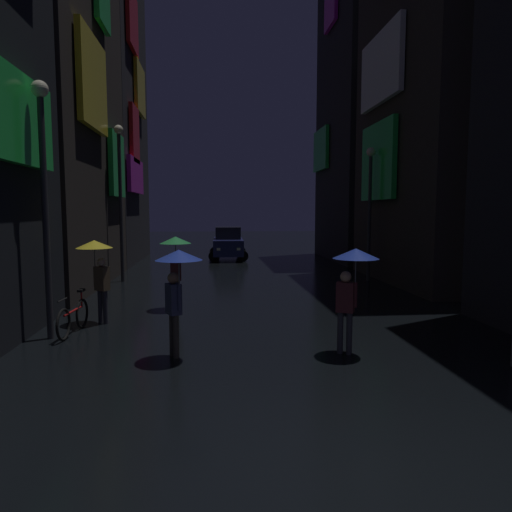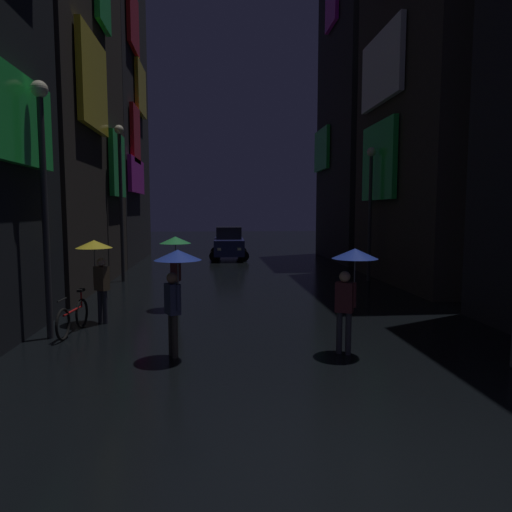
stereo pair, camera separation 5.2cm
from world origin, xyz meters
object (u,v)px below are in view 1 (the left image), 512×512
object	(u,v)px
pedestrian_midstreet_left_blue	(352,271)
car_distant	(228,244)
bicycle_parked_at_storefront	(73,317)
pedestrian_foreground_right_blue	(177,273)
pedestrian_far_right_yellow	(97,258)
pedestrian_midstreet_centre_green	(176,252)
streetlamp_left_near	(44,181)
streetlamp_right_far	(370,198)
streetlamp_left_far	(120,186)

from	to	relation	value
pedestrian_midstreet_left_blue	car_distant	bearing A→B (deg)	95.63
pedestrian_midstreet_left_blue	bicycle_parked_at_storefront	distance (m)	6.45
pedestrian_foreground_right_blue	pedestrian_far_right_yellow	bearing A→B (deg)	126.41
pedestrian_far_right_yellow	pedestrian_midstreet_left_blue	xyz separation A→B (m)	(5.64, -3.09, 0.00)
bicycle_parked_at_storefront	car_distant	size ratio (longest dim) A/B	0.43
pedestrian_midstreet_centre_green	pedestrian_far_right_yellow	bearing A→B (deg)	-142.55
pedestrian_foreground_right_blue	pedestrian_midstreet_left_blue	bearing A→B (deg)	-1.16
pedestrian_far_right_yellow	pedestrian_midstreet_left_blue	size ratio (longest dim) A/B	1.00
pedestrian_midstreet_left_blue	streetlamp_left_near	world-z (taller)	streetlamp_left_near
streetlamp_right_far	streetlamp_left_far	size ratio (longest dim) A/B	0.87
pedestrian_midstreet_left_blue	pedestrian_foreground_right_blue	bearing A→B (deg)	178.84
pedestrian_foreground_right_blue	streetlamp_right_far	world-z (taller)	streetlamp_right_far
pedestrian_far_right_yellow	streetlamp_left_near	size ratio (longest dim) A/B	0.38
pedestrian_far_right_yellow	streetlamp_left_far	size ratio (longest dim) A/B	0.34
pedestrian_midstreet_centre_green	streetlamp_left_near	world-z (taller)	streetlamp_left_near
pedestrian_midstreet_left_blue	streetlamp_right_far	size ratio (longest dim) A/B	0.39
streetlamp_right_far	bicycle_parked_at_storefront	bearing A→B (deg)	-142.85
pedestrian_foreground_right_blue	car_distant	xyz separation A→B (m)	(1.61, 18.23, -0.74)
pedestrian_midstreet_centre_green	bicycle_parked_at_storefront	bearing A→B (deg)	-132.01
streetlamp_left_near	streetlamp_right_far	bearing A→B (deg)	37.33
bicycle_parked_at_storefront	streetlamp_left_far	world-z (taller)	streetlamp_left_far
pedestrian_far_right_yellow	car_distant	world-z (taller)	pedestrian_far_right_yellow
bicycle_parked_at_storefront	streetlamp_left_near	xyz separation A→B (m)	(-0.40, -0.35, 3.12)
bicycle_parked_at_storefront	streetlamp_right_far	xyz separation A→B (m)	(9.60, 7.27, 2.99)
pedestrian_midstreet_centre_green	streetlamp_left_far	distance (m)	6.52
car_distant	streetlamp_left_far	distance (m)	9.83
pedestrian_far_right_yellow	streetlamp_left_near	distance (m)	2.40
pedestrian_midstreet_centre_green	streetlamp_left_far	bearing A→B (deg)	114.81
pedestrian_foreground_right_blue	pedestrian_midstreet_left_blue	size ratio (longest dim) A/B	1.00
streetlamp_left_near	streetlamp_left_far	size ratio (longest dim) A/B	0.90
pedestrian_midstreet_left_blue	streetlamp_right_far	xyz separation A→B (m)	(3.63, 9.36, 1.71)
pedestrian_midstreet_left_blue	streetlamp_left_near	size ratio (longest dim) A/B	0.38
pedestrian_far_right_yellow	streetlamp_right_far	xyz separation A→B (m)	(9.27, 6.27, 1.71)
pedestrian_far_right_yellow	streetlamp_right_far	world-z (taller)	streetlamp_right_far
streetlamp_right_far	pedestrian_midstreet_left_blue	bearing A→B (deg)	-111.18
pedestrian_foreground_right_blue	car_distant	distance (m)	18.32
pedestrian_foreground_right_blue	car_distant	bearing A→B (deg)	84.94
car_distant	streetlamp_right_far	xyz separation A→B (m)	(5.43, -8.94, 2.46)
bicycle_parked_at_storefront	car_distant	xyz separation A→B (m)	(4.17, 16.21, 0.54)
streetlamp_right_far	streetlamp_left_far	bearing A→B (deg)	175.79
pedestrian_far_right_yellow	pedestrian_midstreet_centre_green	distance (m)	2.34
pedestrian_foreground_right_blue	pedestrian_midstreet_centre_green	world-z (taller)	same
streetlamp_left_near	streetlamp_left_far	xyz separation A→B (m)	(0.00, 8.36, 0.32)
pedestrian_midstreet_left_blue	streetlamp_left_far	distance (m)	12.13
bicycle_parked_at_storefront	streetlamp_left_far	distance (m)	8.73
pedestrian_midstreet_left_blue	car_distant	world-z (taller)	pedestrian_midstreet_left_blue
pedestrian_foreground_right_blue	streetlamp_left_near	bearing A→B (deg)	150.59
pedestrian_foreground_right_blue	streetlamp_left_near	world-z (taller)	streetlamp_left_near
car_distant	streetlamp_left_near	world-z (taller)	streetlamp_left_near
streetlamp_right_far	streetlamp_left_near	bearing A→B (deg)	-142.67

